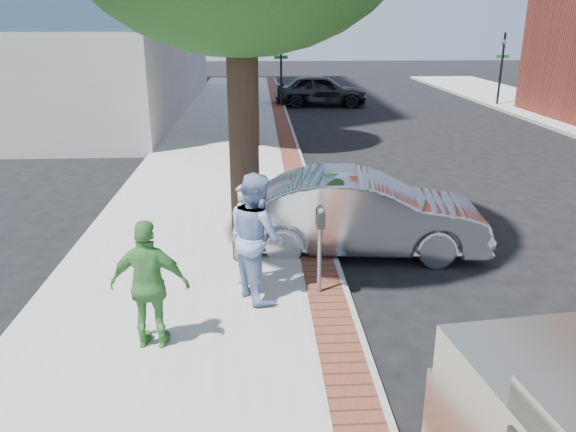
{
  "coord_description": "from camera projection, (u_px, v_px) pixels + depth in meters",
  "views": [
    {
      "loc": [
        -0.35,
        -7.76,
        4.31
      ],
      "look_at": [
        0.13,
        1.19,
        1.2
      ],
      "focal_mm": 35.0,
      "sensor_mm": 36.0,
      "label": 1
    }
  ],
  "objects": [
    {
      "name": "ground",
      "position": [
        284.0,
        314.0,
        8.75
      ],
      "size": [
        120.0,
        120.0,
        0.0
      ],
      "primitive_type": "plane",
      "color": "black",
      "rests_on": "ground"
    },
    {
      "name": "sidewalk",
      "position": [
        219.0,
        177.0,
        16.2
      ],
      "size": [
        5.0,
        60.0,
        0.15
      ],
      "primitive_type": "cube",
      "color": "#9E9991",
      "rests_on": "ground"
    },
    {
      "name": "brick_strip",
      "position": [
        295.0,
        173.0,
        16.29
      ],
      "size": [
        0.6,
        60.0,
        0.01
      ],
      "primitive_type": "cube",
      "color": "brown",
      "rests_on": "sidewalk"
    },
    {
      "name": "curb",
      "position": [
        307.0,
        176.0,
        16.33
      ],
      "size": [
        0.1,
        60.0,
        0.15
      ],
      "primitive_type": "cube",
      "color": "gray",
      "rests_on": "ground"
    },
    {
      "name": "office_base",
      "position": [
        5.0,
        70.0,
        28.19
      ],
      "size": [
        18.2,
        22.2,
        4.0
      ],
      "primitive_type": "cube",
      "color": "gray",
      "rests_on": "ground"
    },
    {
      "name": "signal_near",
      "position": [
        281.0,
        64.0,
        28.82
      ],
      "size": [
        0.7,
        0.15,
        3.8
      ],
      "color": "black",
      "rests_on": "ground"
    },
    {
      "name": "signal_far",
      "position": [
        502.0,
        63.0,
        29.41
      ],
      "size": [
        0.7,
        0.15,
        3.8
      ],
      "color": "black",
      "rests_on": "ground"
    },
    {
      "name": "parking_meter",
      "position": [
        320.0,
        232.0,
        8.77
      ],
      "size": [
        0.12,
        0.32,
        1.47
      ],
      "color": "gray",
      "rests_on": "sidewalk"
    },
    {
      "name": "person_gray",
      "position": [
        245.0,
        237.0,
        9.03
      ],
      "size": [
        0.69,
        0.77,
        1.78
      ],
      "primitive_type": "imported",
      "rotation": [
        0.0,
        0.0,
        -1.05
      ],
      "color": "#A6A6AB",
      "rests_on": "sidewalk"
    },
    {
      "name": "person_officer",
      "position": [
        257.0,
        236.0,
        8.68
      ],
      "size": [
        1.12,
        1.22,
        2.03
      ],
      "primitive_type": "imported",
      "rotation": [
        0.0,
        0.0,
        2.02
      ],
      "color": "#7B94BE",
      "rests_on": "sidewalk"
    },
    {
      "name": "person_green",
      "position": [
        150.0,
        285.0,
        7.36
      ],
      "size": [
        1.08,
        0.53,
        1.79
      ],
      "primitive_type": "imported",
      "rotation": [
        0.0,
        0.0,
        3.05
      ],
      "color": "#468C3F",
      "rests_on": "sidewalk"
    },
    {
      "name": "sedan_silver",
      "position": [
        360.0,
        213.0,
        10.9
      ],
      "size": [
        4.95,
        2.19,
        1.58
      ],
      "primitive_type": "imported",
      "rotation": [
        0.0,
        0.0,
        1.46
      ],
      "color": "#B3B5BB",
      "rests_on": "ground"
    },
    {
      "name": "bg_car",
      "position": [
        321.0,
        90.0,
        30.1
      ],
      "size": [
        5.05,
        2.37,
        1.67
      ],
      "primitive_type": "imported",
      "rotation": [
        0.0,
        0.0,
        1.49
      ],
      "color": "black",
      "rests_on": "ground"
    }
  ]
}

